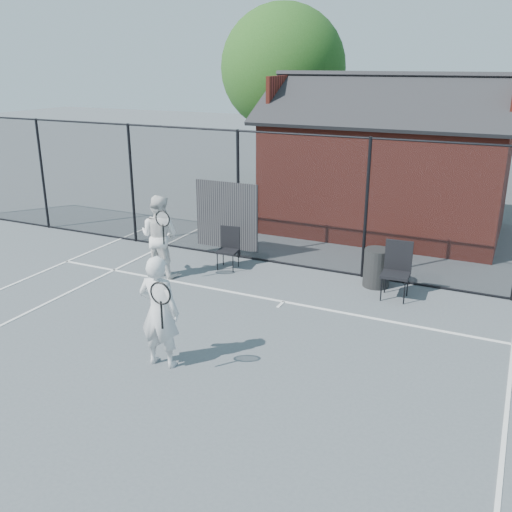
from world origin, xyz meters
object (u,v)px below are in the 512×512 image
at_px(player_back, 159,236).
at_px(chair_right, 396,272).
at_px(player_front, 159,312).
at_px(clubhouse, 387,171).
at_px(chair_left, 228,249).
at_px(waste_bin, 377,268).

bearing_deg(player_back, chair_right, 10.20).
xyz_separation_m(player_front, player_back, (-2.23, 3.24, 0.00)).
height_order(clubhouse, player_front, clubhouse).
xyz_separation_m(player_front, chair_right, (2.65, 4.12, -0.34)).
relative_size(player_front, player_back, 0.99).
height_order(player_front, player_back, player_back).
height_order(player_back, chair_right, player_back).
relative_size(chair_left, waste_bin, 1.15).
bearing_deg(clubhouse, waste_bin, -78.43).
height_order(player_back, chair_left, player_back).
bearing_deg(player_back, player_front, -55.51).
distance_m(player_front, waste_bin, 5.12).
bearing_deg(waste_bin, chair_right, -45.68).
xyz_separation_m(chair_left, chair_right, (3.76, -0.11, 0.09)).
bearing_deg(chair_left, waste_bin, -1.03).
relative_size(player_front, chair_right, 1.60).
xyz_separation_m(player_back, waste_bin, (4.39, 1.38, -0.49)).
bearing_deg(player_front, chair_left, 104.62).
relative_size(clubhouse, player_back, 3.65).
height_order(clubhouse, chair_right, clubhouse).
relative_size(player_back, chair_left, 1.94).
xyz_separation_m(chair_right, waste_bin, (-0.49, 0.50, -0.15)).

